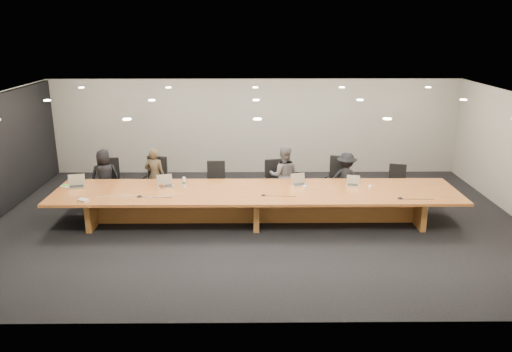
{
  "coord_description": "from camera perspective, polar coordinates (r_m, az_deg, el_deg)",
  "views": [
    {
      "loc": [
        -0.1,
        -10.53,
        4.3
      ],
      "look_at": [
        0.0,
        0.3,
        1.0
      ],
      "focal_mm": 35.0,
      "sensor_mm": 36.0,
      "label": 1
    }
  ],
  "objects": [
    {
      "name": "water_bottle",
      "position": [
        11.38,
        -8.21,
        -0.77
      ],
      "size": [
        0.08,
        0.08,
        0.24
      ],
      "primitive_type": "cylinder",
      "rotation": [
        0.0,
        0.0,
        0.02
      ],
      "color": "silver",
      "rests_on": "conference_table"
    },
    {
      "name": "chair_mid_left",
      "position": [
        12.4,
        -4.62,
        -0.8
      ],
      "size": [
        0.54,
        0.54,
        1.07
      ],
      "primitive_type": null,
      "rotation": [
        0.0,
        0.0,
        -0.0
      ],
      "color": "black",
      "rests_on": "ground"
    },
    {
      "name": "paper_cup_near",
      "position": [
        11.27,
        5.59,
        -1.27
      ],
      "size": [
        0.09,
        0.09,
        0.09
      ],
      "primitive_type": "cone",
      "rotation": [
        0.0,
        0.0,
        -0.3
      ],
      "color": "white",
      "rests_on": "conference_table"
    },
    {
      "name": "mic_center",
      "position": [
        10.8,
        0.86,
        -2.17
      ],
      "size": [
        0.14,
        0.14,
        0.03
      ],
      "primitive_type": "cone",
      "rotation": [
        0.0,
        0.0,
        -0.24
      ],
      "color": "black",
      "rests_on": "conference_table"
    },
    {
      "name": "mic_left",
      "position": [
        11.01,
        -13.17,
        -2.24
      ],
      "size": [
        0.16,
        0.16,
        0.03
      ],
      "primitive_type": "cone",
      "rotation": [
        0.0,
        0.0,
        0.26
      ],
      "color": "black",
      "rests_on": "conference_table"
    },
    {
      "name": "chair_mid_right",
      "position": [
        12.41,
        2.27,
        -0.67
      ],
      "size": [
        0.66,
        0.66,
        1.1
      ],
      "primitive_type": null,
      "rotation": [
        0.0,
        0.0,
        0.21
      ],
      "color": "black",
      "rests_on": "ground"
    },
    {
      "name": "mic_right",
      "position": [
        11.05,
        16.17,
        -2.41
      ],
      "size": [
        0.15,
        0.15,
        0.03
      ],
      "primitive_type": "cone",
      "rotation": [
        0.0,
        0.0,
        0.17
      ],
      "color": "black",
      "rests_on": "conference_table"
    },
    {
      "name": "laptop_b",
      "position": [
        11.52,
        -10.31,
        -0.58
      ],
      "size": [
        0.41,
        0.36,
        0.27
      ],
      "primitive_type": null,
      "rotation": [
        0.0,
        0.0,
        0.34
      ],
      "color": "tan",
      "rests_on": "conference_table"
    },
    {
      "name": "ground",
      "position": [
        11.38,
        0.01,
        -5.26
      ],
      "size": [
        12.0,
        12.0,
        0.0
      ],
      "primitive_type": "plane",
      "color": "black",
      "rests_on": "ground"
    },
    {
      "name": "amber_mug",
      "position": [
        11.45,
        -10.63,
        -1.16
      ],
      "size": [
        0.1,
        0.1,
        0.1
      ],
      "primitive_type": "cylinder",
      "rotation": [
        0.0,
        0.0,
        -0.4
      ],
      "color": "brown",
      "rests_on": "conference_table"
    },
    {
      "name": "chair_far_right",
      "position": [
        12.84,
        15.76,
        -0.95
      ],
      "size": [
        0.63,
        0.63,
        0.99
      ],
      "primitive_type": null,
      "rotation": [
        0.0,
        0.0,
        -0.28
      ],
      "color": "black",
      "rests_on": "ground"
    },
    {
      "name": "laptop_e",
      "position": [
        11.64,
        11.01,
        -0.55
      ],
      "size": [
        0.34,
        0.28,
        0.23
      ],
      "primitive_type": null,
      "rotation": [
        0.0,
        0.0,
        -0.27
      ],
      "color": "#C4B996",
      "rests_on": "conference_table"
    },
    {
      "name": "laptop_a",
      "position": [
        12.02,
        -19.87,
        -0.57
      ],
      "size": [
        0.41,
        0.34,
        0.28
      ],
      "primitive_type": null,
      "rotation": [
        0.0,
        0.0,
        0.25
      ],
      "color": "#B7AC8C",
      "rests_on": "conference_table"
    },
    {
      "name": "conference_table",
      "position": [
        11.19,
        0.01,
        -2.8
      ],
      "size": [
        9.0,
        1.8,
        0.75
      ],
      "color": "#964E20",
      "rests_on": "ground"
    },
    {
      "name": "person_a",
      "position": [
        12.85,
        -16.89,
        -0.11
      ],
      "size": [
        0.78,
        0.63,
        1.39
      ],
      "primitive_type": "imported",
      "rotation": [
        0.0,
        0.0,
        3.46
      ],
      "color": "black",
      "rests_on": "ground"
    },
    {
      "name": "lime_gadget",
      "position": [
        12.22,
        -20.94,
        -0.98
      ],
      "size": [
        0.16,
        0.12,
        0.02
      ],
      "primitive_type": "cube",
      "rotation": [
        0.0,
        0.0,
        -0.29
      ],
      "color": "green",
      "rests_on": "notepad"
    },
    {
      "name": "person_b",
      "position": [
        12.51,
        -11.46,
        -0.04
      ],
      "size": [
        0.59,
        0.46,
        1.44
      ],
      "primitive_type": "imported",
      "rotation": [
        0.0,
        0.0,
        2.91
      ],
      "color": "#392F1F",
      "rests_on": "ground"
    },
    {
      "name": "chair_right",
      "position": [
        12.58,
        9.34,
        -0.46
      ],
      "size": [
        0.75,
        0.75,
        1.18
      ],
      "primitive_type": null,
      "rotation": [
        0.0,
        0.0,
        -0.3
      ],
      "color": "black",
      "rests_on": "ground"
    },
    {
      "name": "person_d",
      "position": [
        12.44,
        10.23,
        -0.33
      ],
      "size": [
        0.96,
        0.7,
        1.33
      ],
      "primitive_type": "imported",
      "rotation": [
        0.0,
        0.0,
        2.88
      ],
      "color": "black",
      "rests_on": "ground"
    },
    {
      "name": "notepad",
      "position": [
        12.23,
        -20.84,
        -1.04
      ],
      "size": [
        0.27,
        0.25,
        0.01
      ],
      "primitive_type": "cube",
      "rotation": [
        0.0,
        0.0,
        -0.4
      ],
      "color": "white",
      "rests_on": "conference_table"
    },
    {
      "name": "back_wall",
      "position": [
        14.82,
        -0.14,
        5.66
      ],
      "size": [
        12.0,
        0.02,
        2.8
      ],
      "primitive_type": "cube",
      "color": "#AFA99F",
      "rests_on": "ground"
    },
    {
      "name": "av_box",
      "position": [
        11.11,
        -19.17,
        -2.59
      ],
      "size": [
        0.25,
        0.22,
        0.03
      ],
      "primitive_type": "cube",
      "rotation": [
        0.0,
        0.0,
        -0.4
      ],
      "color": "silver",
      "rests_on": "conference_table"
    },
    {
      "name": "paper_cup_far",
      "position": [
        11.52,
        12.92,
        -1.24
      ],
      "size": [
        0.08,
        0.08,
        0.08
      ],
      "primitive_type": "cone",
      "rotation": [
        0.0,
        0.0,
        -0.13
      ],
      "color": "white",
      "rests_on": "conference_table"
    },
    {
      "name": "chair_far_left",
      "position": [
        12.82,
        -16.38,
        -0.64
      ],
      "size": [
        0.69,
        0.69,
        1.16
      ],
      "primitive_type": null,
      "rotation": [
        0.0,
        0.0,
        0.19
      ],
      "color": "black",
      "rests_on": "ground"
    },
    {
      "name": "laptop_d",
      "position": [
        11.49,
        5.0,
        -0.43
      ],
      "size": [
        0.39,
        0.32,
        0.26
      ],
      "primitive_type": null,
      "rotation": [
        0.0,
        0.0,
        0.26
      ],
      "color": "#BBA88F",
      "rests_on": "conference_table"
    },
    {
      "name": "person_c",
      "position": [
        12.28,
        3.18,
        0.05
      ],
      "size": [
        0.75,
        0.6,
        1.48
      ],
      "primitive_type": "imported",
      "rotation": [
        0.0,
        0.0,
        3.08
      ],
      "color": "#4D4D4F",
      "rests_on": "ground"
    },
    {
      "name": "chair_left",
      "position": [
        12.5,
        -11.56,
        -0.62
      ],
      "size": [
        0.74,
        0.74,
        1.21
      ],
      "primitive_type": null,
      "rotation": [
        0.0,
        0.0,
        -0.23
      ],
      "color": "black",
      "rests_on": "ground"
    }
  ]
}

